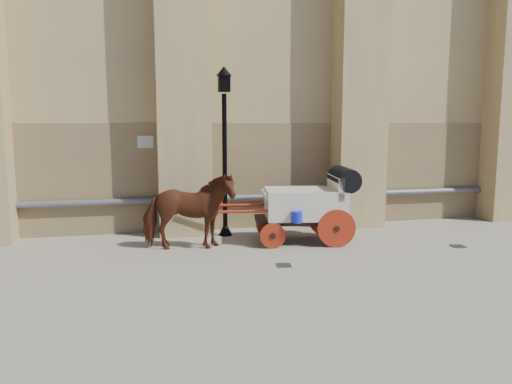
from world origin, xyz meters
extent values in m
plane|color=gray|center=(0.00, 0.00, 0.00)|extent=(90.00, 90.00, 0.00)
cube|color=olive|center=(2.00, 4.15, 1.50)|extent=(44.00, 0.35, 3.00)
cylinder|color=#59595B|center=(2.00, 3.88, 0.90)|extent=(42.00, 0.18, 0.18)
cube|color=beige|center=(-2.00, 3.97, 2.50)|extent=(0.42, 0.04, 0.32)
imported|color=brown|center=(-1.06, 1.90, 0.92)|extent=(2.25, 1.16, 1.84)
cube|color=black|center=(1.79, 2.06, 0.57)|extent=(2.42, 1.37, 0.12)
cube|color=beige|center=(1.89, 2.04, 0.99)|extent=(2.15, 1.58, 0.73)
cube|color=beige|center=(2.66, 1.93, 1.40)|extent=(0.35, 1.31, 0.57)
cube|color=beige|center=(1.02, 2.18, 1.25)|extent=(0.53, 1.19, 0.10)
cylinder|color=black|center=(2.87, 1.89, 1.61)|extent=(0.77, 1.37, 0.58)
cylinder|color=#A42711|center=(2.46, 1.30, 0.47)|extent=(0.93, 0.20, 0.94)
cylinder|color=#A42711|center=(2.66, 2.58, 0.47)|extent=(0.93, 0.20, 0.94)
cylinder|color=#A42711|center=(0.92, 1.54, 0.31)|extent=(0.63, 0.16, 0.62)
cylinder|color=#A42711|center=(1.12, 2.81, 0.31)|extent=(0.63, 0.16, 0.62)
cylinder|color=#A42711|center=(0.02, 1.85, 0.88)|extent=(2.48, 0.45, 0.07)
cylinder|color=#A42711|center=(0.17, 2.78, 0.88)|extent=(2.48, 0.45, 0.07)
cylinder|color=#1824CD|center=(1.48, 1.37, 0.78)|extent=(0.27, 0.27, 0.27)
cylinder|color=black|center=(0.03, 3.20, 1.88)|extent=(0.13, 0.13, 3.76)
cone|color=black|center=(0.03, 3.20, 0.19)|extent=(0.38, 0.38, 0.38)
cube|color=black|center=(0.03, 3.20, 4.02)|extent=(0.29, 0.29, 0.44)
cone|color=black|center=(0.03, 3.20, 4.34)|extent=(0.42, 0.42, 0.25)
cube|color=black|center=(0.79, 0.08, 0.01)|extent=(0.37, 0.37, 0.01)
cube|color=black|center=(5.41, 0.71, 0.01)|extent=(0.37, 0.37, 0.01)
camera|label=1|loc=(-2.04, -9.83, 3.04)|focal=35.00mm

